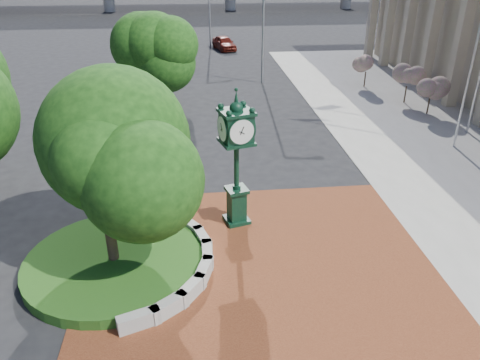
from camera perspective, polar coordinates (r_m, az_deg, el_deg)
ground at (r=16.92m, az=2.20°, el=-9.47°), size 200.00×200.00×0.00m
plaza at (r=16.12m, az=2.70°, el=-11.51°), size 12.00×12.00×0.04m
planter_wall at (r=16.65m, az=-7.17°, el=-9.23°), size 2.96×6.77×0.54m
grass_bed at (r=16.94m, az=-15.04°, el=-9.66°), size 6.10×6.10×0.40m
tree_planter at (r=15.17m, az=-16.60°, el=1.15°), size 5.20×5.20×6.33m
tree_street at (r=32.27m, az=-9.59°, el=14.35°), size 4.40×4.40×5.45m
post_clock at (r=17.54m, az=-0.43°, el=3.19°), size 1.34×1.34×5.43m
parked_car at (r=51.30m, az=-1.94°, el=16.36°), size 2.65×4.46×1.42m
flagpole_a at (r=26.98m, az=26.88°, el=14.64°), size 1.71×0.19×10.91m
street_lamp_near at (r=37.53m, az=3.24°, el=20.02°), size 2.12×0.60×9.54m
shrub_near at (r=32.98m, az=22.27°, el=10.06°), size 1.20×1.20×2.20m
shrub_mid at (r=34.90m, az=19.74°, el=11.33°), size 1.20×1.20×2.20m
shrub_far at (r=38.18m, az=15.15°, el=13.19°), size 1.20×1.20×2.20m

